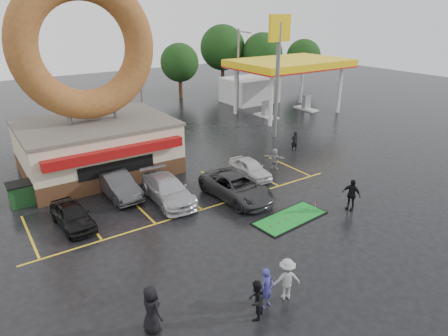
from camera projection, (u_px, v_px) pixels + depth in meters
ground at (236, 235)px, 20.95m from camera, size 120.00×120.00×0.00m
donut_shop at (93, 110)px, 27.70m from camera, size 10.20×8.70×13.50m
gas_station at (271, 76)px, 46.05m from camera, size 12.30×13.65×5.90m
shell_sign at (278, 54)px, 34.17m from camera, size 2.20×0.36×10.60m
streetlight_mid at (141, 80)px, 37.32m from camera, size 0.40×2.21×9.00m
streetlight_right at (238, 69)px, 44.32m from camera, size 0.40×2.21×9.00m
tree_far_a at (262, 53)px, 55.58m from camera, size 5.60×5.60×8.00m
tree_far_b at (303, 57)px, 57.40m from camera, size 4.90×4.90×7.00m
tree_far_c at (223, 48)px, 56.33m from camera, size 6.30×6.30×9.00m
tree_far_d at (180, 63)px, 51.12m from camera, size 4.90×4.90×7.00m
car_black at (72, 215)px, 21.56m from camera, size 1.86×4.00×1.32m
car_dgrey at (117, 185)px, 25.04m from camera, size 1.79×4.64×1.51m
car_silver at (168, 190)px, 24.39m from camera, size 2.37×5.24×1.49m
car_grey at (237, 187)px, 24.70m from camera, size 2.85×5.56×1.50m
car_white at (250, 168)px, 27.90m from camera, size 1.73×3.90×1.30m
person_blue at (267, 288)px, 15.66m from camera, size 0.66×0.47×1.73m
person_blackjkt at (256, 300)px, 15.05m from camera, size 1.02×0.97×1.66m
person_hoodie at (287, 279)px, 16.09m from camera, size 1.35×1.08×1.83m
person_bystander at (151, 309)px, 14.42m from camera, size 0.80×1.05×1.92m
person_cameraman at (351, 195)px, 23.27m from camera, size 0.74×1.20×1.91m
person_walker_near at (274, 159)px, 29.25m from camera, size 1.24×1.45×1.57m
person_walker_far at (294, 141)px, 32.96m from camera, size 0.70×0.58×1.65m
dumpster at (25, 193)px, 24.12m from camera, size 1.80×1.20×1.30m
putting_green at (290, 218)px, 22.55m from camera, size 4.59×2.31×0.56m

